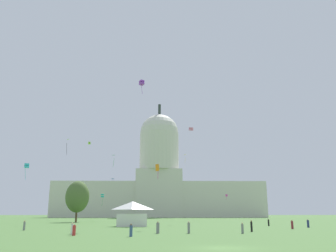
% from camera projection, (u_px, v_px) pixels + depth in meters
% --- Properties ---
extents(ground_plane, '(800.00, 800.00, 0.00)m').
position_uv_depth(ground_plane, '(223.00, 248.00, 30.43)').
color(ground_plane, '#4C7538').
extents(capitol_building, '(129.36, 24.77, 72.22)m').
position_uv_depth(capitol_building, '(159.00, 181.00, 219.22)').
color(capitol_building, beige).
rests_on(capitol_building, ground_plane).
extents(event_tent, '(7.03, 6.23, 5.40)m').
position_uv_depth(event_tent, '(132.00, 214.00, 77.87)').
color(event_tent, white).
rests_on(event_tent, ground_plane).
extents(tree_west_mid, '(9.07, 8.26, 12.76)m').
position_uv_depth(tree_west_mid, '(77.00, 197.00, 111.30)').
color(tree_west_mid, '#4C3823').
rests_on(tree_west_mid, ground_plane).
extents(person_grey_mid_center, '(0.63, 0.63, 1.73)m').
position_uv_depth(person_grey_mid_center, '(158.00, 228.00, 51.43)').
color(person_grey_mid_center, gray).
rests_on(person_grey_mid_center, ground_plane).
extents(person_grey_aisle_center, '(0.51, 0.51, 1.56)m').
position_uv_depth(person_grey_aisle_center, '(242.00, 228.00, 51.53)').
color(person_grey_aisle_center, gray).
rests_on(person_grey_aisle_center, ground_plane).
extents(person_white_front_center, '(0.53, 0.53, 1.64)m').
position_uv_depth(person_white_front_center, '(72.00, 229.00, 48.87)').
color(person_white_front_center, silver).
rests_on(person_white_front_center, ground_plane).
extents(person_red_mid_left, '(0.60, 0.60, 1.54)m').
position_uv_depth(person_red_mid_left, '(74.00, 230.00, 46.82)').
color(person_red_mid_left, red).
rests_on(person_red_mid_left, ground_plane).
extents(person_denim_back_left, '(0.54, 0.54, 1.61)m').
position_uv_depth(person_denim_back_left, '(131.00, 231.00, 44.85)').
color(person_denim_back_left, '#3D5684').
rests_on(person_denim_back_left, ground_plane).
extents(person_maroon_edge_east, '(0.50, 0.50, 1.65)m').
position_uv_depth(person_maroon_edge_east, '(292.00, 225.00, 65.59)').
color(person_maroon_edge_east, maroon).
rests_on(person_maroon_edge_east, ground_plane).
extents(person_grey_mid_right, '(0.43, 0.43, 1.64)m').
position_uv_depth(person_grey_mid_right, '(24.00, 226.00, 60.42)').
color(person_grey_mid_right, gray).
rests_on(person_grey_mid_right, ground_plane).
extents(person_black_front_left, '(0.40, 0.40, 1.58)m').
position_uv_depth(person_black_front_left, '(269.00, 223.00, 79.91)').
color(person_black_front_left, black).
rests_on(person_black_front_left, ground_plane).
extents(person_navy_back_right, '(0.57, 0.57, 1.69)m').
position_uv_depth(person_navy_back_right, '(308.00, 224.00, 71.83)').
color(person_navy_back_right, navy).
rests_on(person_navy_back_right, ground_plane).
extents(person_black_back_center, '(0.44, 0.44, 1.79)m').
position_uv_depth(person_black_back_center, '(252.00, 226.00, 56.18)').
color(person_black_back_center, black).
rests_on(person_black_back_center, ground_plane).
extents(person_grey_front_right, '(0.50, 0.50, 1.75)m').
position_uv_depth(person_grey_front_right, '(189.00, 228.00, 51.69)').
color(person_grey_front_right, gray).
rests_on(person_grey_front_right, ground_plane).
extents(kite_cyan_low, '(1.39, 1.38, 4.01)m').
position_uv_depth(kite_cyan_low, '(27.00, 166.00, 85.91)').
color(kite_cyan_low, '#33BCDB').
extents(kite_white_mid, '(1.52, 1.66, 4.16)m').
position_uv_depth(kite_white_mid, '(67.00, 142.00, 98.52)').
color(kite_white_mid, white).
extents(kite_lime_mid, '(1.27, 1.28, 1.16)m').
position_uv_depth(kite_lime_mid, '(89.00, 143.00, 161.51)').
color(kite_lime_mid, '#8CD133').
extents(kite_magenta_low, '(1.28, 1.28, 2.80)m').
position_uv_depth(kite_magenta_low, '(227.00, 195.00, 177.62)').
color(kite_magenta_low, '#D1339E').
extents(kite_pink_mid, '(1.34, 1.37, 1.10)m').
position_uv_depth(kite_pink_mid, '(191.00, 129.00, 105.90)').
color(kite_pink_mid, pink).
extents(kite_turquoise_low, '(1.12, 1.17, 4.47)m').
position_uv_depth(kite_turquoise_low, '(102.00, 196.00, 132.65)').
color(kite_turquoise_low, teal).
extents(kite_orange_low, '(0.78, 0.50, 2.85)m').
position_uv_depth(kite_orange_low, '(157.00, 168.00, 67.15)').
color(kite_orange_low, orange).
extents(kite_blue_low, '(1.56, 1.26, 0.27)m').
position_uv_depth(kite_blue_low, '(113.00, 179.00, 140.04)').
color(kite_blue_low, blue).
extents(kite_green_mid, '(1.16, 0.90, 3.58)m').
position_uv_depth(kite_green_mid, '(114.00, 158.00, 110.92)').
color(kite_green_mid, green).
extents(kite_violet_mid, '(1.32, 1.34, 3.35)m').
position_uv_depth(kite_violet_mid, '(142.00, 83.00, 80.44)').
color(kite_violet_mid, purple).
extents(kite_yellow_mid, '(1.54, 1.66, 3.55)m').
position_uv_depth(kite_yellow_mid, '(186.00, 156.00, 154.81)').
color(kite_yellow_mid, yellow).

